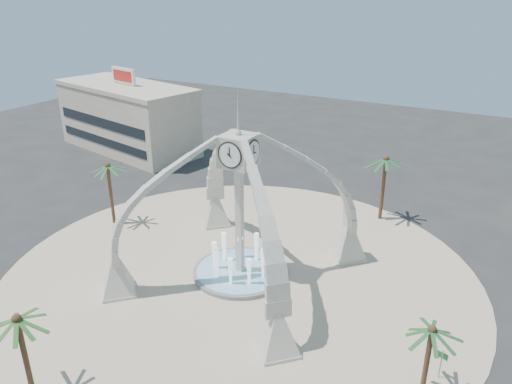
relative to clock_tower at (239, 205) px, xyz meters
The scene contains 10 objects.
ground 6.49m from the clock_tower, 90.00° to the left, with size 140.00×140.00×0.00m, color #282828.
plaza 6.46m from the clock_tower, 90.00° to the left, with size 40.00×40.00×0.06m, color #C6B093.
clock_tower is the anchor object (origin of this frame).
fountain 6.20m from the clock_tower, 90.00° to the left, with size 8.00×8.00×3.62m.
building_nw 38.87m from the clock_tower, 145.49° to the left, with size 23.75×13.73×11.90m.
palm_east 17.62m from the clock_tower, 20.53° to the right, with size 3.72×3.72×5.32m.
palm_west 16.50m from the clock_tower, behind, with size 4.47×4.47×6.98m.
palm_north 18.00m from the clock_tower, 65.95° to the left, with size 5.13×5.13×7.43m.
palm_south 18.04m from the clock_tower, 103.92° to the right, with size 4.14×4.14×6.02m.
street_sign 18.30m from the clock_tower, 14.42° to the right, with size 0.74×0.28×2.13m.
Camera 1 is at (18.80, -31.24, 22.93)m, focal length 35.00 mm.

